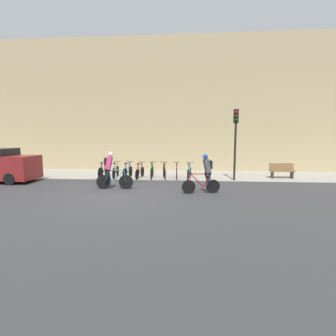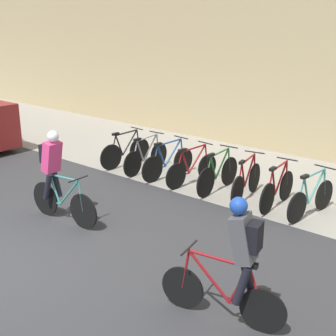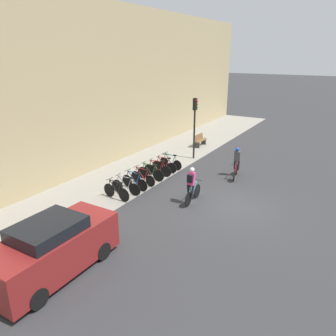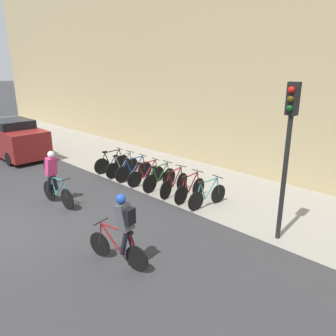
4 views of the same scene
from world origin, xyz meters
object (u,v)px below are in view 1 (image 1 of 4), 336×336
at_px(cyclist_grey, 206,172).
at_px(parked_bike_5, 164,172).
at_px(parked_bike_0, 104,171).
at_px(parked_bike_7, 189,172).
at_px(traffic_light_pole, 236,132).
at_px(parked_bike_1, 116,171).
at_px(bench, 282,171).
at_px(cyclist_pink, 111,169).
at_px(parked_bike_6, 177,172).
at_px(parked_bike_4, 152,172).
at_px(parked_bike_2, 128,171).
at_px(parked_bike_3, 140,172).

distance_m(cyclist_grey, parked_bike_5, 4.51).
relative_size(parked_bike_0, parked_bike_7, 1.02).
height_order(parked_bike_5, traffic_light_pole, traffic_light_pole).
relative_size(parked_bike_7, traffic_light_pole, 0.41).
xyz_separation_m(parked_bike_1, bench, (9.98, 0.70, 0.06)).
bearing_deg(cyclist_pink, bench, 23.43).
xyz_separation_m(parked_bike_7, traffic_light_pole, (2.58, -0.28, 2.36)).
relative_size(cyclist_grey, parked_bike_1, 1.02).
bearing_deg(parked_bike_6, parked_bike_4, -179.99).
bearing_deg(traffic_light_pole, parked_bike_2, 177.45).
height_order(cyclist_grey, parked_bike_0, cyclist_grey).
distance_m(parked_bike_6, parked_bike_7, 0.74).
height_order(parked_bike_3, parked_bike_7, parked_bike_7).
bearing_deg(parked_bike_4, parked_bike_6, 0.01).
bearing_deg(parked_bike_3, parked_bike_4, 0.12).
height_order(parked_bike_4, parked_bike_7, parked_bike_4).
relative_size(parked_bike_5, traffic_light_pole, 0.41).
bearing_deg(parked_bike_2, parked_bike_5, 0.02).
relative_size(parked_bike_2, parked_bike_4, 1.01).
relative_size(parked_bike_3, parked_bike_7, 1.03).
bearing_deg(parked_bike_1, traffic_light_pole, -2.28).
xyz_separation_m(parked_bike_5, traffic_light_pole, (4.05, -0.28, 2.35)).
relative_size(parked_bike_2, parked_bike_7, 1.05).
bearing_deg(parked_bike_0, parked_bike_3, -0.05).
xyz_separation_m(cyclist_grey, parked_bike_1, (-5.15, 3.90, -0.55)).
relative_size(cyclist_pink, parked_bike_7, 1.10).
relative_size(parked_bike_4, parked_bike_6, 1.05).
bearing_deg(parked_bike_2, cyclist_grey, -41.50).
bearing_deg(parked_bike_7, cyclist_grey, -79.58).
bearing_deg(bench, traffic_light_pole, -161.75).
xyz_separation_m(cyclist_pink, parked_bike_2, (0.02, 3.31, -0.55)).
xyz_separation_m(traffic_light_pole, bench, (2.97, 0.98, -2.29)).
relative_size(parked_bike_4, bench, 1.20).
bearing_deg(parked_bike_1, parked_bike_6, 0.02).
bearing_deg(parked_bike_2, traffic_light_pole, -2.55).
xyz_separation_m(parked_bike_5, bench, (7.02, 0.70, 0.06)).
distance_m(parked_bike_0, parked_bike_3, 2.22).
height_order(parked_bike_2, bench, parked_bike_2).
relative_size(parked_bike_5, parked_bike_7, 1.02).
bearing_deg(cyclist_pink, parked_bike_5, 55.96).
distance_m(cyclist_grey, parked_bike_0, 7.08).
bearing_deg(bench, parked_bike_4, -174.86).
bearing_deg(parked_bike_6, parked_bike_7, -0.07).
distance_m(cyclist_grey, parked_bike_3, 5.39).
bearing_deg(bench, parked_bike_3, -175.29).
relative_size(parked_bike_0, parked_bike_3, 0.99).
xyz_separation_m(cyclist_grey, parked_bike_2, (-4.41, 3.90, -0.55)).
bearing_deg(bench, cyclist_pink, -156.57).
xyz_separation_m(parked_bike_1, parked_bike_7, (4.43, 0.00, -0.01)).
height_order(parked_bike_3, parked_bike_5, parked_bike_5).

